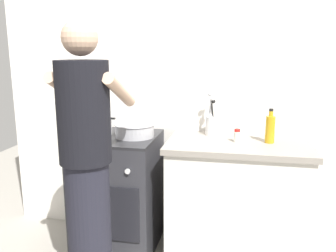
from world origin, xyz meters
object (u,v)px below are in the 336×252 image
object	(u,v)px
spice_bottle	(237,136)
oil_bottle	(270,129)
stove_range	(118,192)
person	(87,168)
pot	(99,126)
mixing_bowl	(135,129)
utensil_crock	(212,123)

from	to	relation	value
spice_bottle	oil_bottle	size ratio (longest dim) A/B	0.39
oil_bottle	spice_bottle	bearing A→B (deg)	-172.49
spice_bottle	oil_bottle	bearing A→B (deg)	7.51
stove_range	person	xyz separation A→B (m)	(0.03, -0.62, 0.41)
stove_range	pot	xyz separation A→B (m)	(-0.14, 0.01, 0.52)
spice_bottle	oil_bottle	world-z (taller)	oil_bottle
mixing_bowl	person	size ratio (longest dim) A/B	0.18
spice_bottle	person	distance (m)	1.06
stove_range	person	world-z (taller)	person
mixing_bowl	person	bearing A→B (deg)	-99.64
pot	mixing_bowl	xyz separation A→B (m)	(0.28, -0.01, -0.01)
utensil_crock	oil_bottle	world-z (taller)	utensil_crock
mixing_bowl	oil_bottle	world-z (taller)	oil_bottle
mixing_bowl	utensil_crock	world-z (taller)	utensil_crock
pot	person	world-z (taller)	person
stove_range	pot	size ratio (longest dim) A/B	3.56
stove_range	pot	world-z (taller)	pot
pot	spice_bottle	distance (m)	1.03
stove_range	pot	distance (m)	0.54
person	mixing_bowl	bearing A→B (deg)	80.36
pot	spice_bottle	xyz separation A→B (m)	(1.03, -0.02, -0.02)
pot	oil_bottle	bearing A→B (deg)	0.48
utensil_crock	spice_bottle	bearing A→B (deg)	-44.95
pot	oil_bottle	size ratio (longest dim) A/B	1.05
spice_bottle	person	world-z (taller)	person
stove_range	spice_bottle	size ratio (longest dim) A/B	9.57
utensil_crock	oil_bottle	bearing A→B (deg)	-21.19
utensil_crock	stove_range	bearing A→B (deg)	-165.26
mixing_bowl	pot	bearing A→B (deg)	178.96
stove_range	person	distance (m)	0.74
mixing_bowl	spice_bottle	world-z (taller)	mixing_bowl
mixing_bowl	spice_bottle	xyz separation A→B (m)	(0.75, -0.01, -0.01)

